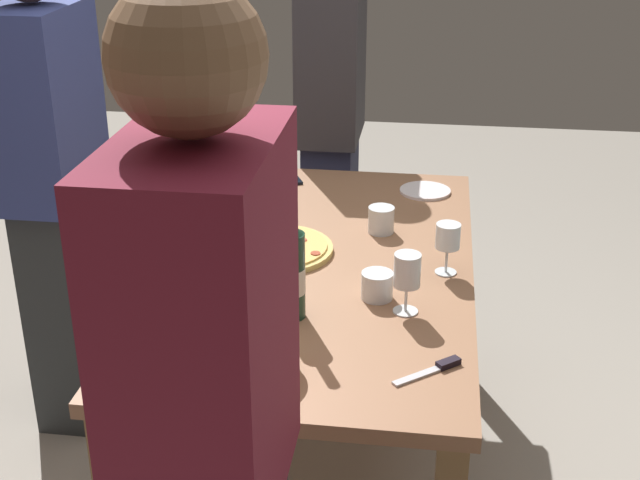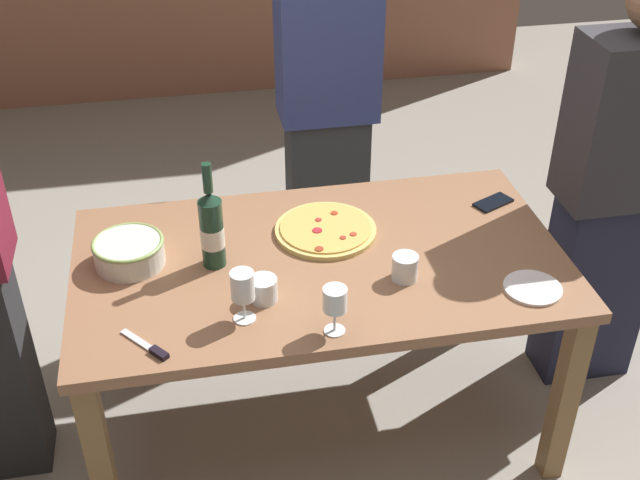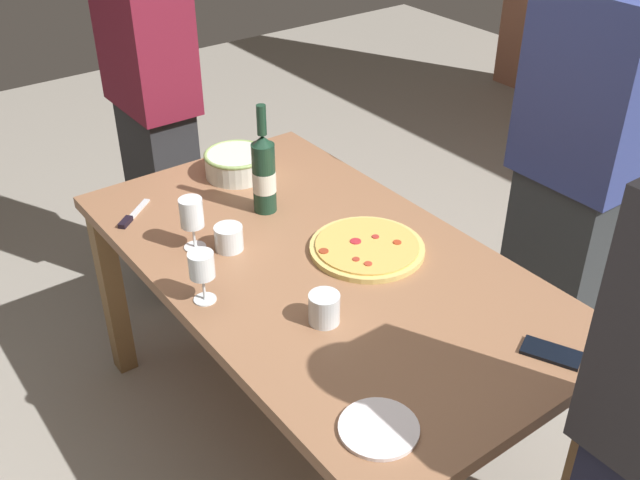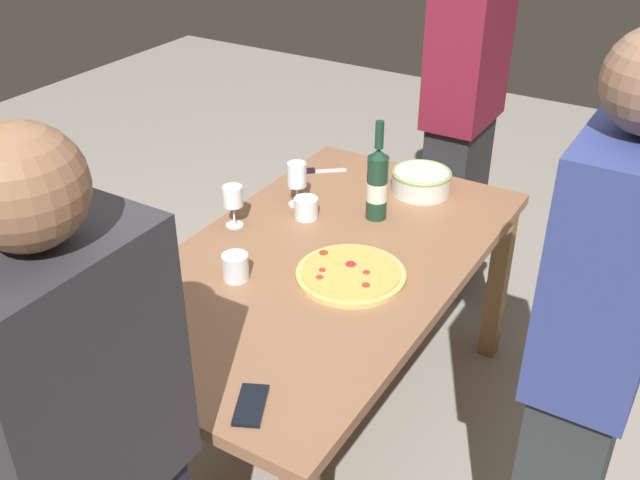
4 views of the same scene
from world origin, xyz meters
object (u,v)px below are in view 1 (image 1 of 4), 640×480
Objects in this scene: wine_bottle at (290,269)px; cup_ceramic at (377,285)px; pizza at (276,248)px; serving_bowl at (249,352)px; person_host at (56,189)px; cell_phone at (289,178)px; pizza_knife at (436,368)px; cup_amber at (381,220)px; dining_table at (320,289)px; person_guest_right at (213,478)px; side_plate at (425,191)px; wine_glass_near_pizza at (448,239)px; wine_glass_by_bottle at (407,272)px; person_guest_left at (331,131)px.

cup_ceramic is at bearing -58.65° from wine_bottle.
serving_bowl is at bearing -174.93° from pizza.
person_host reaches higher than pizza.
serving_bowl reaches higher than cell_phone.
pizza_knife is at bearing -82.71° from serving_bowl.
dining_table is at bearing 145.63° from cup_amber.
person_guest_right is (-0.94, 0.21, 0.09)m from cup_ceramic.
side_plate is at bearing -19.21° from cup_amber.
dining_table is 10.50× the size of wine_glass_near_pizza.
person_guest_right is at bearing -174.57° from pizza.
serving_bowl reaches higher than pizza_knife.
pizza is at bearing 51.78° from cup_ceramic.
wine_glass_near_pizza is at bearing -75.75° from cell_phone.
wine_glass_by_bottle is 0.53m from cup_amber.
serving_bowl is at bearing 162.84° from side_plate.
dining_table is 0.32m from cup_amber.
wine_bottle is 2.55× the size of cell_phone.
person_guest_right reaches higher than person_guest_left.
pizza is at bearing 71.65° from dining_table.
cell_phone is (0.71, 0.58, -0.10)m from wine_glass_near_pizza.
wine_glass_near_pizza is at bearing -22.70° from wine_glass_by_bottle.
person_host is (0.81, 0.82, 0.06)m from serving_bowl.
pizza_knife is at bearing 177.85° from wine_glass_near_pizza.
wine_bottle is 0.22× the size of person_host.
pizza_knife is at bearing -162.93° from wine_glass_by_bottle.
wine_bottle reaches higher than wine_glass_by_bottle.
serving_bowl is 1.29m from cell_phone.
person_host is at bearing 58.81° from pizza_knife.
pizza_knife is at bearing -30.98° from person_guest_right.
side_plate is at bearing 31.72° from person_host.
wine_glass_by_bottle is 1.93× the size of cup_ceramic.
cell_phone reaches higher than dining_table.
wine_glass_by_bottle is 0.31m from pizza_knife.
serving_bowl reaches higher than cup_ceramic.
cup_amber is 0.98× the size of cup_ceramic.
wine_bottle is 0.62m from cup_amber.
wine_glass_by_bottle is at bearing -9.66° from person_host.
person_guest_right is (-1.39, 0.19, 0.09)m from cup_amber.
wine_glass_by_bottle reaches higher than wine_glass_near_pizza.
cup_amber is at bearing 13.32° from pizza_knife.
wine_bottle reaches higher than side_plate.
pizza_knife is 1.46m from person_host.
person_guest_left reaches higher than dining_table.
pizza is at bearing 5.07° from serving_bowl.
wine_bottle is at bearing 102.09° from wine_glass_by_bottle.
side_plate and cell_phone have the same top height.
cup_amber is 0.45m from cup_ceramic.
dining_table is 18.91× the size of cup_amber.
wine_glass_by_bottle is at bearing 157.30° from wine_glass_near_pizza.
person_guest_left reaches higher than cup_ceramic.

